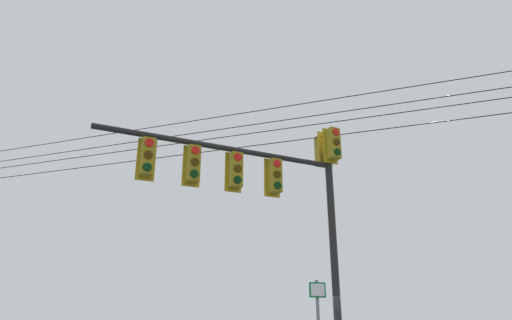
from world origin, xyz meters
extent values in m
cylinder|color=black|center=(0.18, 0.58, 3.24)|extent=(0.20, 0.20, 6.47)
cylinder|color=black|center=(2.80, -1.20, 6.02)|extent=(5.32, 3.68, 0.14)
cube|color=olive|center=(0.35, 0.83, 6.57)|extent=(0.42, 0.42, 0.90)
cube|color=#B29319|center=(0.25, 0.69, 6.57)|extent=(0.39, 0.28, 1.04)
cylinder|color=red|center=(0.44, 0.97, 6.87)|extent=(0.18, 0.14, 0.20)
cylinder|color=#3C2703|center=(0.44, 0.97, 6.57)|extent=(0.18, 0.14, 0.20)
cylinder|color=black|center=(0.44, 0.97, 6.27)|extent=(0.18, 0.14, 0.20)
cube|color=olive|center=(0.01, 0.33, 6.57)|extent=(0.42, 0.42, 0.90)
cube|color=#B29319|center=(0.10, 0.48, 6.57)|extent=(0.39, 0.28, 1.04)
cylinder|color=red|center=(-0.08, 0.20, 6.87)|extent=(0.18, 0.14, 0.20)
cylinder|color=#3C2703|center=(-0.08, 0.20, 6.57)|extent=(0.18, 0.14, 0.20)
cylinder|color=black|center=(-0.08, 0.20, 6.27)|extent=(0.18, 0.14, 0.20)
cube|color=olive|center=(1.59, -0.38, 5.47)|extent=(0.42, 0.42, 0.90)
cube|color=#B29319|center=(1.49, -0.52, 5.47)|extent=(0.38, 0.29, 1.04)
cylinder|color=red|center=(1.68, -0.24, 5.77)|extent=(0.18, 0.14, 0.20)
cylinder|color=#3C2703|center=(1.68, -0.24, 5.47)|extent=(0.18, 0.14, 0.20)
cylinder|color=black|center=(1.68, -0.24, 5.17)|extent=(0.18, 0.14, 0.20)
cube|color=olive|center=(2.51, -1.00, 5.47)|extent=(0.42, 0.42, 0.90)
cube|color=#B29319|center=(2.41, -1.14, 5.47)|extent=(0.38, 0.29, 1.04)
cylinder|color=red|center=(2.60, -0.87, 5.77)|extent=(0.18, 0.14, 0.20)
cylinder|color=#3C2703|center=(2.60, -0.87, 5.47)|extent=(0.18, 0.14, 0.20)
cylinder|color=black|center=(2.60, -0.87, 5.17)|extent=(0.18, 0.14, 0.20)
cube|color=olive|center=(3.42, -1.63, 5.47)|extent=(0.42, 0.42, 0.90)
cube|color=#B29319|center=(3.32, -1.76, 5.47)|extent=(0.38, 0.30, 1.04)
cylinder|color=red|center=(3.52, -1.49, 5.77)|extent=(0.18, 0.14, 0.20)
cylinder|color=#3C2703|center=(3.52, -1.49, 5.47)|extent=(0.18, 0.14, 0.20)
cylinder|color=black|center=(3.52, -1.49, 5.17)|extent=(0.18, 0.14, 0.20)
cube|color=olive|center=(4.34, -2.25, 5.47)|extent=(0.42, 0.42, 0.90)
cube|color=#B29319|center=(4.24, -2.39, 5.47)|extent=(0.38, 0.30, 1.04)
cylinder|color=red|center=(4.44, -2.12, 5.77)|extent=(0.18, 0.14, 0.20)
cylinder|color=#3C2703|center=(4.44, -2.12, 5.47)|extent=(0.18, 0.14, 0.20)
cylinder|color=black|center=(4.44, -2.12, 5.17)|extent=(0.18, 0.14, 0.20)
cube|color=#0C7238|center=(2.33, 1.00, 2.50)|extent=(0.26, 0.29, 0.31)
cube|color=white|center=(2.35, 1.01, 2.50)|extent=(0.20, 0.23, 0.25)
cylinder|color=black|center=(-0.06, 2.05, 6.89)|extent=(5.33, 32.32, 0.81)
cylinder|color=black|center=(-0.06, 2.05, 7.31)|extent=(5.33, 32.32, 0.81)
cylinder|color=black|center=(-0.06, 2.05, 7.60)|extent=(5.33, 32.32, 0.81)
cylinder|color=black|center=(-0.06, 2.05, 8.06)|extent=(5.33, 32.32, 0.81)
camera|label=1|loc=(11.35, 4.90, 1.77)|focal=31.34mm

